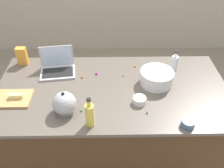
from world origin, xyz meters
TOP-DOWN VIEW (x-y plane):
  - ground_plane at (0.00, 0.00)m, footprint 12.00×12.00m
  - island_counter at (0.00, 0.00)m, footprint 1.96×0.99m
  - laptop at (-0.49, 0.26)m, footprint 0.33×0.27m
  - mixing_bowl_large at (0.38, 0.07)m, footprint 0.29×0.29m
  - bottle_oil at (-0.16, -0.40)m, footprint 0.06×0.06m
  - bottle_vinegar at (0.57, 0.27)m, footprint 0.06×0.06m
  - kettle at (-0.35, -0.26)m, footprint 0.21×0.18m
  - cutting_board at (-0.79, -0.12)m, footprint 0.29×0.22m
  - butter_stick_left at (-0.76, -0.12)m, footprint 0.11×0.04m
  - ramekin_small at (0.21, -0.18)m, footprint 0.10×0.10m
  - ramekin_medium at (0.53, -0.42)m, footprint 0.10×0.10m
  - candy_bag at (-0.84, 0.40)m, footprint 0.09×0.06m
  - candy_0 at (0.26, -0.29)m, footprint 0.01×0.01m
  - candy_1 at (0.11, 0.18)m, footprint 0.01×0.01m
  - candy_2 at (-0.14, 0.21)m, footprint 0.02×0.02m
  - candy_3 at (-0.24, -0.27)m, footprint 0.02×0.02m
  - candy_4 at (-0.16, -0.32)m, footprint 0.02×0.02m
  - candy_5 at (0.22, 0.32)m, footprint 0.02×0.02m
  - candy_6 at (-0.26, 0.16)m, footprint 0.02×0.02m

SIDE VIEW (x-z plane):
  - ground_plane at x=0.00m, z-range 0.00..0.00m
  - island_counter at x=0.00m, z-range 0.00..0.90m
  - candy_0 at x=0.26m, z-range 0.90..0.91m
  - candy_1 at x=0.11m, z-range 0.90..0.91m
  - candy_3 at x=-0.24m, z-range 0.90..0.92m
  - candy_5 at x=0.22m, z-range 0.90..0.92m
  - cutting_board at x=-0.79m, z-range 0.90..0.92m
  - candy_6 at x=-0.26m, z-range 0.90..0.92m
  - candy_4 at x=-0.16m, z-range 0.90..0.92m
  - candy_2 at x=-0.14m, z-range 0.90..0.92m
  - ramekin_medium at x=0.53m, z-range 0.90..0.95m
  - ramekin_small at x=0.21m, z-range 0.90..0.95m
  - butter_stick_left at x=-0.76m, z-range 0.92..0.95m
  - laptop at x=-0.49m, z-range 0.84..1.06m
  - mixing_bowl_large at x=0.38m, z-range 0.90..1.03m
  - bottle_vinegar at x=0.57m, z-range 0.88..1.08m
  - kettle at x=-0.35m, z-range 0.88..1.08m
  - candy_bag at x=-0.84m, z-range 0.90..1.07m
  - bottle_oil at x=-0.16m, z-range 0.88..1.12m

